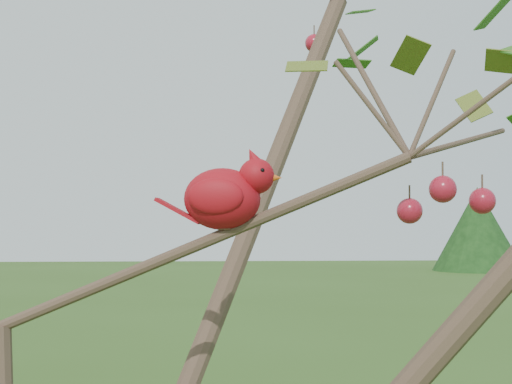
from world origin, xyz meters
TOP-DOWN VIEW (x-y plane):
  - crabapple_tree at (0.03, -0.02)m, footprint 2.35×2.05m
  - cardinal at (0.28, 0.07)m, footprint 0.19×0.11m
  - distant_trees at (0.26, 25.67)m, footprint 42.65×13.86m

SIDE VIEW (x-z plane):
  - distant_trees at x=0.26m, z-range -0.24..3.30m
  - crabapple_tree at x=0.03m, z-range 0.65..3.60m
  - cardinal at x=0.28m, z-range 2.08..2.21m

